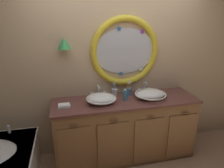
% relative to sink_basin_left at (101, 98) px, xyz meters
% --- Properties ---
extents(ground_plane, '(14.00, 14.00, 0.00)m').
position_rel_sink_basin_left_xyz_m(ground_plane, '(0.28, -0.24, -0.98)').
color(ground_plane, tan).
extents(back_wall_assembly, '(6.40, 0.26, 2.60)m').
position_rel_sink_basin_left_xyz_m(back_wall_assembly, '(0.29, 0.35, 0.34)').
color(back_wall_assembly, '#D6B78E').
rests_on(back_wall_assembly, ground_plane).
extents(vanity_counter, '(2.01, 0.62, 0.91)m').
position_rel_sink_basin_left_xyz_m(vanity_counter, '(0.35, 0.03, -0.52)').
color(vanity_counter, olive).
rests_on(vanity_counter, ground_plane).
extents(sink_basin_left, '(0.40, 0.40, 0.13)m').
position_rel_sink_basin_left_xyz_m(sink_basin_left, '(0.00, 0.00, 0.00)').
color(sink_basin_left, white).
rests_on(sink_basin_left, vanity_counter).
extents(sink_basin_right, '(0.44, 0.44, 0.12)m').
position_rel_sink_basin_left_xyz_m(sink_basin_right, '(0.70, -0.00, -0.00)').
color(sink_basin_right, white).
rests_on(sink_basin_right, vanity_counter).
extents(faucet_set_left, '(0.24, 0.15, 0.18)m').
position_rel_sink_basin_left_xyz_m(faucet_set_left, '(0.00, 0.23, 0.01)').
color(faucet_set_left, silver).
rests_on(faucet_set_left, vanity_counter).
extents(faucet_set_right, '(0.22, 0.12, 0.17)m').
position_rel_sink_basin_left_xyz_m(faucet_set_right, '(0.70, 0.23, 0.00)').
color(faucet_set_right, silver).
rests_on(faucet_set_right, vanity_counter).
extents(toothbrush_holder_left, '(0.09, 0.09, 0.22)m').
position_rel_sink_basin_left_xyz_m(toothbrush_holder_left, '(0.24, 0.23, -0.01)').
color(toothbrush_holder_left, silver).
rests_on(toothbrush_holder_left, vanity_counter).
extents(toothbrush_holder_right, '(0.09, 0.09, 0.22)m').
position_rel_sink_basin_left_xyz_m(toothbrush_holder_right, '(0.45, 0.19, -0.00)').
color(toothbrush_holder_right, slate).
rests_on(toothbrush_holder_right, vanity_counter).
extents(soap_dispenser, '(0.05, 0.06, 0.17)m').
position_rel_sink_basin_left_xyz_m(soap_dispenser, '(0.33, 0.01, 0.01)').
color(soap_dispenser, '#388EBC').
rests_on(soap_dispenser, vanity_counter).
extents(folded_hand_towel, '(0.15, 0.12, 0.04)m').
position_rel_sink_basin_left_xyz_m(folded_hand_towel, '(-0.49, -0.02, -0.05)').
color(folded_hand_towel, white).
rests_on(folded_hand_towel, vanity_counter).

